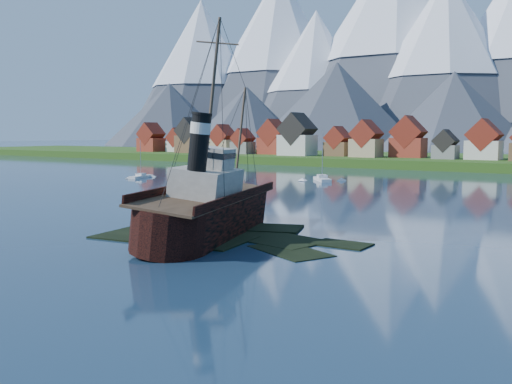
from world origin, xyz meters
The scene contains 9 objects.
ground centered at (0.00, 0.00, 0.00)m, with size 1400.00×1400.00×0.00m, color #1A3048.
shoal centered at (1.78, 2.15, -0.35)m, with size 31.71×21.24×1.14m.
shore_bank centered at (0.00, 170.00, 0.00)m, with size 600.00×80.00×3.20m, color #204814.
seawall centered at (0.00, 132.00, 0.00)m, with size 600.00×2.50×2.00m, color #3F3D38.
town centered at (-33.12, 152.18, 8.99)m, with size 250.96×16.69×17.30m.
tugboat_wreck centered at (-0.67, 2.91, 3.26)m, with size 7.63×32.86×26.04m.
sailboat_a centered at (-69.36, 59.22, 0.23)m, with size 3.79×8.87×10.52m.
sailboat_b centered at (-53.84, 66.12, 0.28)m, with size 5.93×8.34×12.16m.
sailboat_c centered at (-24.33, 77.53, 0.29)m, with size 8.33×9.37×12.97m.
Camera 1 is at (40.91, -50.84, 12.13)m, focal length 40.00 mm.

